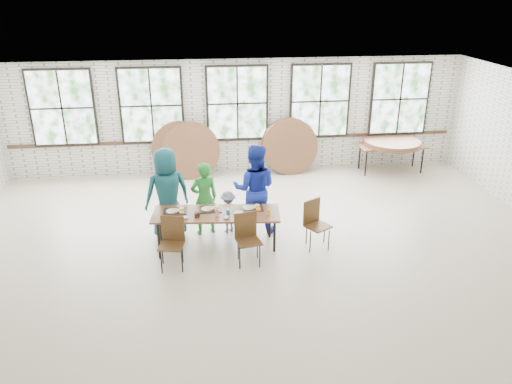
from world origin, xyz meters
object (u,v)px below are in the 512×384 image
at_px(chair_near_left, 172,238).
at_px(storage_table, 392,147).
at_px(dining_table, 216,215).
at_px(chair_near_right, 247,234).

relative_size(chair_near_left, storage_table, 0.53).
bearing_deg(dining_table, chair_near_left, -139.44).
distance_m(chair_near_left, chair_near_right, 1.35).
height_order(chair_near_left, storage_table, chair_near_left).
bearing_deg(chair_near_left, dining_table, 46.38).
xyz_separation_m(dining_table, storage_table, (4.90, 3.72, -0.00)).
distance_m(dining_table, storage_table, 6.16).
bearing_deg(dining_table, chair_near_right, -42.23).
distance_m(dining_table, chair_near_left, 1.01).
xyz_separation_m(chair_near_right, storage_table, (4.37, 4.31, 0.13)).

